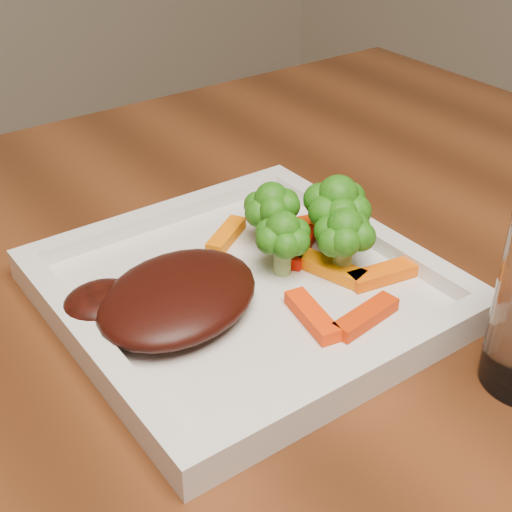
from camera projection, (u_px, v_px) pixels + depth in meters
plate at (245, 294)px, 0.54m from camera, size 0.27×0.27×0.01m
steak at (178, 297)px, 0.51m from camera, size 0.16×0.14×0.03m
broccoli_0 at (271, 206)px, 0.58m from camera, size 0.06×0.06×0.07m
broccoli_1 at (337, 215)px, 0.57m from camera, size 0.06×0.06×0.06m
broccoli_2 at (344, 241)px, 0.54m from camera, size 0.06×0.06×0.06m
broccoli_3 at (283, 238)px, 0.54m from camera, size 0.06×0.06×0.06m
carrot_0 at (366, 316)px, 0.50m from camera, size 0.06×0.02×0.01m
carrot_1 at (387, 273)px, 0.55m from camera, size 0.07×0.03×0.01m
carrot_2 at (312, 316)px, 0.50m from camera, size 0.03×0.06×0.01m
carrot_3 at (316, 223)px, 0.61m from camera, size 0.06×0.03×0.01m
carrot_4 at (226, 235)px, 0.60m from camera, size 0.05×0.04×0.01m
carrot_5 at (326, 267)px, 0.56m from camera, size 0.03×0.07×0.01m
carrot_6 at (300, 247)px, 0.58m from camera, size 0.05×0.05×0.01m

